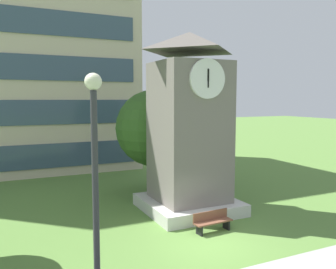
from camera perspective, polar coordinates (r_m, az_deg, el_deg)
The scene contains 6 objects.
ground_plane at distance 14.67m, azimuth 6.53°, elevation -17.45°, with size 160.00×160.00×0.00m, color #567F38.
office_building at distance 33.46m, azimuth -25.16°, elevation 17.38°, with size 19.95×11.80×25.60m.
clock_tower at distance 17.97m, azimuth 3.44°, elevation 0.14°, with size 4.52×4.52×9.08m.
park_bench at distance 15.93m, azimuth 7.19°, elevation -13.75°, with size 1.83×0.60×0.88m.
street_lamp at distance 7.74m, azimuth -11.67°, elevation -8.54°, with size 0.36×0.36×6.32m.
tree_streetside at distance 21.75m, azimuth -2.29°, elevation 1.03°, with size 4.72×4.72×6.34m.
Camera 1 is at (-7.12, -11.44, 5.78)m, focal length 37.65 mm.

